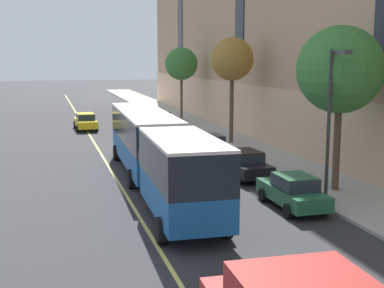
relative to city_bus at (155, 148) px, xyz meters
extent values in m
plane|color=#303033|center=(0.00, -3.17, -2.10)|extent=(260.00, 260.00, 0.00)
cube|color=#ADA89E|center=(8.81, -0.17, -2.02)|extent=(4.61, 160.00, 0.15)
cube|color=#E5B68D|center=(11.05, -3.17, 0.10)|extent=(0.14, 110.00, 4.40)
cube|color=#19569E|center=(0.12, 3.77, -0.83)|extent=(2.88, 11.91, 1.29)
cube|color=black|center=(0.12, 3.77, 0.61)|extent=(2.89, 11.91, 1.58)
cube|color=silver|center=(0.12, 3.77, 1.46)|extent=(2.91, 11.91, 0.12)
cube|color=#19232D|center=(0.31, 9.71, 0.45)|extent=(2.31, 0.15, 1.19)
cube|color=orange|center=(0.31, 9.72, 1.22)|extent=(1.76, 0.12, 0.28)
cube|color=black|center=(0.31, 9.73, -1.38)|extent=(2.46, 0.20, 0.24)
cube|color=white|center=(-0.57, 9.76, -1.13)|extent=(0.28, 0.07, 0.18)
cube|color=white|center=(1.19, 9.70, -1.13)|extent=(0.28, 0.07, 0.18)
cylinder|color=#595651|center=(-0.08, -2.65, -0.04)|extent=(2.41, 1.08, 2.38)
cube|color=#19569E|center=(-0.21, -6.47, -0.83)|extent=(2.72, 6.72, 1.29)
cube|color=black|center=(-0.21, -6.47, 0.61)|extent=(2.73, 6.72, 1.58)
cube|color=silver|center=(-0.21, -6.47, 1.46)|extent=(2.74, 6.72, 0.12)
cylinder|color=black|center=(-1.00, 7.95, -1.60)|extent=(0.33, 1.01, 1.00)
cylinder|color=black|center=(1.50, 7.87, -1.60)|extent=(0.33, 1.01, 1.00)
cylinder|color=black|center=(-1.25, 0.26, -1.60)|extent=(0.33, 1.01, 1.00)
cylinder|color=black|center=(1.26, 0.18, -1.60)|extent=(0.33, 1.01, 1.00)
cylinder|color=black|center=(-1.52, -8.25, -1.60)|extent=(0.33, 1.01, 1.00)
cylinder|color=black|center=(0.99, -8.33, -1.60)|extent=(0.33, 1.01, 1.00)
cube|color=#4C4C51|center=(5.24, 7.41, -1.46)|extent=(1.79, 4.37, 0.64)
cube|color=#232D38|center=(5.23, 7.19, -0.86)|extent=(1.56, 1.97, 0.56)
cube|color=#4C4C51|center=(5.23, 7.19, -0.56)|extent=(1.53, 1.89, 0.04)
cylinder|color=black|center=(4.38, 8.76, -1.78)|extent=(0.22, 0.64, 0.64)
cylinder|color=black|center=(6.11, 8.75, -1.78)|extent=(0.22, 0.64, 0.64)
cylinder|color=black|center=(4.36, 6.06, -1.78)|extent=(0.22, 0.64, 0.64)
cylinder|color=black|center=(6.09, 6.05, -1.78)|extent=(0.22, 0.64, 0.64)
cube|color=#BCAD89|center=(5.35, 23.76, -1.46)|extent=(1.79, 4.71, 0.64)
cube|color=#232D38|center=(5.35, 23.53, -0.86)|extent=(1.57, 2.12, 0.56)
cube|color=#BCAD89|center=(5.35, 23.53, -0.56)|extent=(1.54, 2.03, 0.04)
cylinder|color=black|center=(4.47, 25.22, -1.78)|extent=(0.22, 0.64, 0.64)
cylinder|color=black|center=(6.22, 25.22, -1.78)|extent=(0.22, 0.64, 0.64)
cylinder|color=black|center=(4.47, 22.30, -1.78)|extent=(0.22, 0.64, 0.64)
cylinder|color=black|center=(6.22, 22.30, -1.78)|extent=(0.22, 0.64, 0.64)
cube|color=#23603D|center=(5.17, -5.30, -1.46)|extent=(1.75, 4.44, 0.64)
cube|color=#232D38|center=(5.17, -5.52, -0.86)|extent=(1.53, 2.00, 0.56)
cube|color=#23603D|center=(5.17, -5.52, -0.56)|extent=(1.49, 1.91, 0.04)
cylinder|color=black|center=(4.34, -3.92, -1.78)|extent=(0.22, 0.64, 0.64)
cylinder|color=black|center=(6.03, -3.93, -1.78)|extent=(0.22, 0.64, 0.64)
cylinder|color=black|center=(4.32, -6.66, -1.78)|extent=(0.22, 0.64, 0.64)
cylinder|color=black|center=(6.01, -6.68, -1.78)|extent=(0.22, 0.64, 0.64)
cube|color=black|center=(5.26, 1.18, -1.46)|extent=(1.98, 4.80, 0.64)
cube|color=#232D38|center=(5.27, 0.94, -0.86)|extent=(1.66, 2.19, 0.56)
cube|color=black|center=(5.27, 0.94, -0.56)|extent=(1.63, 2.09, 0.04)
cylinder|color=black|center=(4.32, 2.61, -1.78)|extent=(0.24, 0.65, 0.64)
cylinder|color=black|center=(6.09, 2.68, -1.78)|extent=(0.24, 0.65, 0.64)
cylinder|color=black|center=(4.43, -0.32, -1.78)|extent=(0.24, 0.65, 0.64)
cylinder|color=black|center=(6.20, -0.26, -1.78)|extent=(0.24, 0.65, 0.64)
cube|color=yellow|center=(-1.76, 23.34, -1.46)|extent=(1.87, 4.55, 0.64)
cube|color=#232D38|center=(-1.76, 23.12, -0.86)|extent=(1.58, 2.07, 0.56)
cube|color=yellow|center=(-1.76, 23.12, -0.56)|extent=(1.54, 1.98, 0.04)
cylinder|color=black|center=(-2.65, 24.71, -1.78)|extent=(0.24, 0.65, 0.64)
cylinder|color=black|center=(-0.96, 24.76, -1.78)|extent=(0.24, 0.65, 0.64)
cylinder|color=black|center=(-2.57, 21.92, -1.78)|extent=(0.24, 0.65, 0.64)
cylinder|color=black|center=(-0.87, 21.98, -1.78)|extent=(0.24, 0.65, 0.64)
cylinder|color=brown|center=(8.50, -3.32, 0.45)|extent=(0.35, 0.35, 4.80)
sphere|color=#387533|center=(8.50, -3.32, 4.02)|extent=(4.26, 4.26, 4.26)
cylinder|color=brown|center=(8.50, 12.12, 0.80)|extent=(0.31, 0.31, 5.49)
sphere|color=olive|center=(8.50, 12.12, 4.44)|extent=(3.28, 3.28, 3.28)
cylinder|color=brown|center=(8.50, 27.56, 0.49)|extent=(0.25, 0.25, 4.88)
sphere|color=#387533|center=(8.50, 27.56, 3.86)|extent=(3.38, 3.38, 3.38)
cylinder|color=#2D2D30|center=(7.10, -4.86, 1.51)|extent=(0.16, 0.16, 6.92)
cylinder|color=#2D2D30|center=(7.10, -5.41, 4.87)|extent=(0.10, 1.10, 0.10)
cube|color=#3D3D3F|center=(7.10, -5.96, 4.82)|extent=(0.36, 0.60, 0.20)
cube|color=#E0D66B|center=(-1.70, -0.17, -2.09)|extent=(0.16, 140.00, 0.01)
camera|label=1|loc=(-5.42, -26.52, 4.69)|focal=50.00mm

